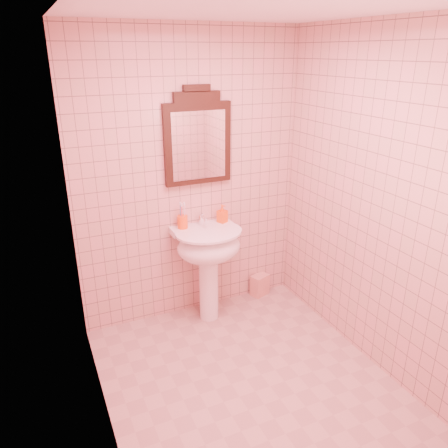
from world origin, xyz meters
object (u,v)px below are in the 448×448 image
pedestal_sink (209,252)px  towel (260,285)px  mirror (198,139)px  toothbrush_cup (183,222)px  soap_dispenser (222,214)px

pedestal_sink → towel: bearing=15.3°
mirror → toothbrush_cup: bearing=-163.6°
mirror → soap_dispenser: size_ratio=4.95×
pedestal_sink → toothbrush_cup: (-0.18, 0.15, 0.26)m
soap_dispenser → towel: (0.43, 0.04, -0.84)m
pedestal_sink → towel: size_ratio=4.09×
pedestal_sink → toothbrush_cup: toothbrush_cup is taller
toothbrush_cup → soap_dispenser: toothbrush_cup is taller
pedestal_sink → soap_dispenser: 0.37m
soap_dispenser → pedestal_sink: bearing=-168.5°
pedestal_sink → mirror: bearing=90.0°
soap_dispenser → towel: size_ratio=0.77×
towel → pedestal_sink: bearing=-164.7°
mirror → towel: mirror is taller
soap_dispenser → towel: bearing=-18.8°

